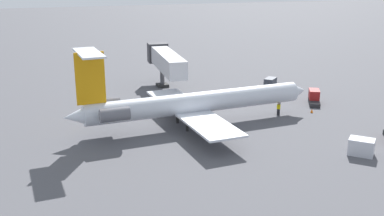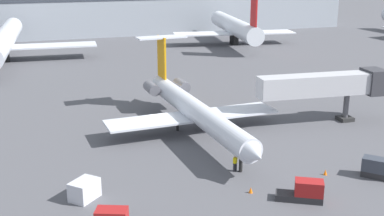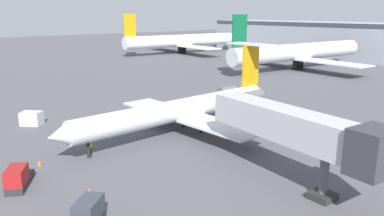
{
  "view_description": "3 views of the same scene",
  "coord_description": "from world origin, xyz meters",
  "px_view_note": "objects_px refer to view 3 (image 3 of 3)",
  "views": [
    {
      "loc": [
        -46.27,
        16.7,
        18.31
      ],
      "look_at": [
        3.62,
        -0.77,
        2.35
      ],
      "focal_mm": 43.02,
      "sensor_mm": 36.0,
      "label": 1
    },
    {
      "loc": [
        -13.64,
        -53.59,
        19.89
      ],
      "look_at": [
        4.13,
        0.33,
        2.67
      ],
      "focal_mm": 45.71,
      "sensor_mm": 36.0,
      "label": 2
    },
    {
      "loc": [
        38.61,
        -27.19,
        13.95
      ],
      "look_at": [
        6.24,
        -1.5,
        3.52
      ],
      "focal_mm": 35.59,
      "sensor_mm": 36.0,
      "label": 3
    }
  ],
  "objects_px": {
    "ground_crew_marshaller": "(89,147)",
    "parked_airliner_west_mid": "(298,52)",
    "cargo_container_uld": "(32,118)",
    "regional_jet": "(186,107)",
    "baggage_tug_spare": "(18,178)",
    "jet_bridge": "(301,130)",
    "traffic_cone_mid": "(39,163)",
    "traffic_cone_near": "(89,191)",
    "parked_airliner_west_end": "(181,41)"
  },
  "relations": [
    {
      "from": "cargo_container_uld",
      "to": "parked_airliner_west_mid",
      "type": "bearing_deg",
      "value": 97.27
    },
    {
      "from": "regional_jet",
      "to": "jet_bridge",
      "type": "bearing_deg",
      "value": -6.69
    },
    {
      "from": "regional_jet",
      "to": "parked_airliner_west_end",
      "type": "xyz_separation_m",
      "value": [
        -71.82,
        53.18,
        1.35
      ]
    },
    {
      "from": "baggage_tug_spare",
      "to": "parked_airliner_west_mid",
      "type": "distance_m",
      "value": 77.28
    },
    {
      "from": "jet_bridge",
      "to": "ground_crew_marshaller",
      "type": "xyz_separation_m",
      "value": [
        -17.24,
        -10.39,
        -4.04
      ]
    },
    {
      "from": "traffic_cone_near",
      "to": "parked_airliner_west_mid",
      "type": "height_order",
      "value": "parked_airliner_west_mid"
    },
    {
      "from": "jet_bridge",
      "to": "ground_crew_marshaller",
      "type": "relative_size",
      "value": 10.02
    },
    {
      "from": "regional_jet",
      "to": "parked_airliner_west_mid",
      "type": "relative_size",
      "value": 0.72
    },
    {
      "from": "cargo_container_uld",
      "to": "parked_airliner_west_end",
      "type": "distance_m",
      "value": 88.25
    },
    {
      "from": "traffic_cone_near",
      "to": "parked_airliner_west_mid",
      "type": "distance_m",
      "value": 75.37
    },
    {
      "from": "jet_bridge",
      "to": "baggage_tug_spare",
      "type": "height_order",
      "value": "jet_bridge"
    },
    {
      "from": "jet_bridge",
      "to": "ground_crew_marshaller",
      "type": "bearing_deg",
      "value": -148.93
    },
    {
      "from": "jet_bridge",
      "to": "parked_airliner_west_mid",
      "type": "distance_m",
      "value": 67.91
    },
    {
      "from": "parked_airliner_west_mid",
      "to": "baggage_tug_spare",
      "type": "bearing_deg",
      "value": -70.02
    },
    {
      "from": "jet_bridge",
      "to": "traffic_cone_mid",
      "type": "xyz_separation_m",
      "value": [
        -17.75,
        -15.16,
        -4.62
      ]
    },
    {
      "from": "parked_airliner_west_mid",
      "to": "traffic_cone_near",
      "type": "bearing_deg",
      "value": -65.6
    },
    {
      "from": "ground_crew_marshaller",
      "to": "parked_airliner_west_end",
      "type": "relative_size",
      "value": 0.04
    },
    {
      "from": "regional_jet",
      "to": "parked_airliner_west_end",
      "type": "relative_size",
      "value": 0.73
    },
    {
      "from": "parked_airliner_west_end",
      "to": "regional_jet",
      "type": "bearing_deg",
      "value": -36.52
    },
    {
      "from": "traffic_cone_mid",
      "to": "parked_airliner_west_mid",
      "type": "xyz_separation_m",
      "value": [
        -22.63,
        69.76,
        4.07
      ]
    },
    {
      "from": "jet_bridge",
      "to": "regional_jet",
      "type": "bearing_deg",
      "value": 173.31
    },
    {
      "from": "regional_jet",
      "to": "jet_bridge",
      "type": "height_order",
      "value": "regional_jet"
    },
    {
      "from": "ground_crew_marshaller",
      "to": "cargo_container_uld",
      "type": "xyz_separation_m",
      "value": [
        -14.68,
        -1.31,
        0.0
      ]
    },
    {
      "from": "jet_bridge",
      "to": "baggage_tug_spare",
      "type": "distance_m",
      "value": 23.12
    },
    {
      "from": "traffic_cone_near",
      "to": "traffic_cone_mid",
      "type": "relative_size",
      "value": 1.0
    },
    {
      "from": "baggage_tug_spare",
      "to": "traffic_cone_near",
      "type": "bearing_deg",
      "value": 40.49
    },
    {
      "from": "cargo_container_uld",
      "to": "traffic_cone_mid",
      "type": "height_order",
      "value": "cargo_container_uld"
    },
    {
      "from": "jet_bridge",
      "to": "baggage_tug_spare",
      "type": "relative_size",
      "value": 4.05
    },
    {
      "from": "ground_crew_marshaller",
      "to": "cargo_container_uld",
      "type": "height_order",
      "value": "cargo_container_uld"
    },
    {
      "from": "cargo_container_uld",
      "to": "parked_airliner_west_mid",
      "type": "xyz_separation_m",
      "value": [
        -8.46,
        66.3,
        3.49
      ]
    },
    {
      "from": "parked_airliner_west_end",
      "to": "parked_airliner_west_mid",
      "type": "bearing_deg",
      "value": -0.74
    },
    {
      "from": "baggage_tug_spare",
      "to": "parked_airliner_west_mid",
      "type": "height_order",
      "value": "parked_airliner_west_mid"
    },
    {
      "from": "parked_airliner_west_mid",
      "to": "traffic_cone_mid",
      "type": "bearing_deg",
      "value": -72.03
    },
    {
      "from": "regional_jet",
      "to": "cargo_container_uld",
      "type": "relative_size",
      "value": 10.54
    },
    {
      "from": "parked_airliner_west_mid",
      "to": "regional_jet",
      "type": "bearing_deg",
      "value": -66.49
    },
    {
      "from": "baggage_tug_spare",
      "to": "traffic_cone_near",
      "type": "xyz_separation_m",
      "value": [
        4.7,
        4.02,
        -0.56
      ]
    },
    {
      "from": "traffic_cone_mid",
      "to": "parked_airliner_west_end",
      "type": "xyz_separation_m",
      "value": [
        -71.58,
        70.39,
        4.05
      ]
    },
    {
      "from": "jet_bridge",
      "to": "cargo_container_uld",
      "type": "distance_m",
      "value": 34.24
    },
    {
      "from": "regional_jet",
      "to": "cargo_container_uld",
      "type": "distance_m",
      "value": 20.03
    },
    {
      "from": "ground_crew_marshaller",
      "to": "parked_airliner_west_mid",
      "type": "xyz_separation_m",
      "value": [
        -23.14,
        64.99,
        3.49
      ]
    },
    {
      "from": "ground_crew_marshaller",
      "to": "parked_airliner_west_end",
      "type": "distance_m",
      "value": 97.55
    },
    {
      "from": "traffic_cone_mid",
      "to": "regional_jet",
      "type": "bearing_deg",
      "value": 89.21
    },
    {
      "from": "jet_bridge",
      "to": "cargo_container_uld",
      "type": "xyz_separation_m",
      "value": [
        -31.92,
        -11.7,
        -4.04
      ]
    },
    {
      "from": "baggage_tug_spare",
      "to": "traffic_cone_mid",
      "type": "distance_m",
      "value": 4.72
    },
    {
      "from": "regional_jet",
      "to": "parked_airliner_west_mid",
      "type": "bearing_deg",
      "value": 113.51
    },
    {
      "from": "parked_airliner_west_end",
      "to": "cargo_container_uld",
      "type": "bearing_deg",
      "value": -49.38
    },
    {
      "from": "traffic_cone_near",
      "to": "parked_airliner_west_end",
      "type": "relative_size",
      "value": 0.01
    },
    {
      "from": "ground_crew_marshaller",
      "to": "parked_airliner_west_mid",
      "type": "relative_size",
      "value": 0.04
    },
    {
      "from": "regional_jet",
      "to": "baggage_tug_spare",
      "type": "xyz_separation_m",
      "value": [
        3.52,
        -20.01,
        -2.14
      ]
    },
    {
      "from": "ground_crew_marshaller",
      "to": "traffic_cone_mid",
      "type": "distance_m",
      "value": 4.83
    }
  ]
}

